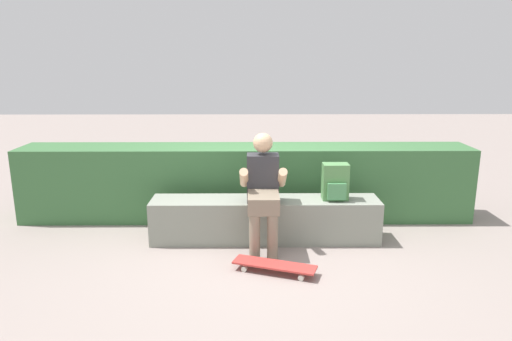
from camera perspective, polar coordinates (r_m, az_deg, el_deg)
The scene contains 6 objects.
ground_plane at distance 5.03m, azimuth 1.20°, elevation -9.72°, with size 24.00×24.00×0.00m, color gray.
bench_main at distance 5.21m, azimuth 1.12°, elevation -6.04°, with size 2.52×0.45×0.48m.
person_skater at distance 4.88m, azimuth 0.87°, elevation -2.12°, with size 0.49×0.62×1.23m.
skateboard_near_person at distance 4.52m, azimuth 2.28°, elevation -11.55°, with size 0.82×0.46×0.09m.
backpack_on_bench at distance 5.15m, azimuth 9.72°, elevation -1.44°, with size 0.28×0.23×0.40m.
hedge_row at distance 5.88m, azimuth -1.26°, elevation -1.44°, with size 5.60×0.62×0.92m.
Camera 1 is at (-0.14, -4.61, 2.01)m, focal length 32.56 mm.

